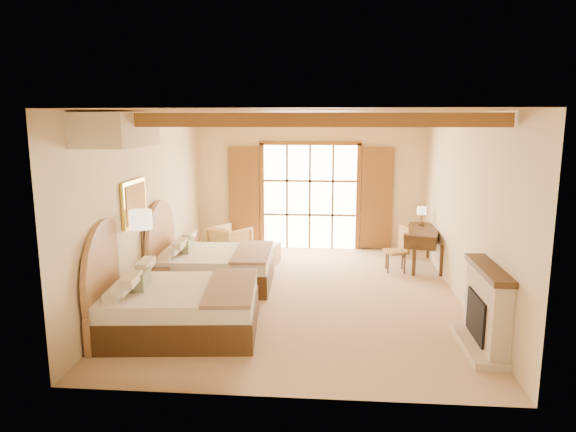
# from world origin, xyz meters

# --- Properties ---
(floor) EXTENTS (7.00, 7.00, 0.00)m
(floor) POSITION_xyz_m (0.00, 0.00, 0.00)
(floor) COLOR tan
(floor) RESTS_ON ground
(wall_back) EXTENTS (5.50, 0.00, 5.50)m
(wall_back) POSITION_xyz_m (0.00, 3.50, 1.60)
(wall_back) COLOR beige
(wall_back) RESTS_ON ground
(wall_left) EXTENTS (0.00, 7.00, 7.00)m
(wall_left) POSITION_xyz_m (-2.75, 0.00, 1.60)
(wall_left) COLOR beige
(wall_left) RESTS_ON ground
(wall_right) EXTENTS (0.00, 7.00, 7.00)m
(wall_right) POSITION_xyz_m (2.75, 0.00, 1.60)
(wall_right) COLOR beige
(wall_right) RESTS_ON ground
(ceiling) EXTENTS (7.00, 7.00, 0.00)m
(ceiling) POSITION_xyz_m (0.00, 0.00, 3.20)
(ceiling) COLOR #B67D37
(ceiling) RESTS_ON ground
(ceiling_beams) EXTENTS (5.39, 4.60, 0.18)m
(ceiling_beams) POSITION_xyz_m (0.00, 0.00, 3.08)
(ceiling_beams) COLOR brown
(ceiling_beams) RESTS_ON ceiling
(french_doors) EXTENTS (3.95, 0.08, 2.60)m
(french_doors) POSITION_xyz_m (0.00, 3.44, 1.25)
(french_doors) COLOR white
(french_doors) RESTS_ON ground
(fireplace) EXTENTS (0.46, 1.40, 1.16)m
(fireplace) POSITION_xyz_m (2.60, -2.00, 0.51)
(fireplace) COLOR #C8B19A
(fireplace) RESTS_ON ground
(painting) EXTENTS (0.06, 0.95, 0.75)m
(painting) POSITION_xyz_m (-2.70, -0.75, 1.75)
(painting) COLOR gold
(painting) RESTS_ON wall_left
(canopy_valance) EXTENTS (0.70, 1.40, 0.45)m
(canopy_valance) POSITION_xyz_m (-2.40, -2.00, 2.95)
(canopy_valance) COLOR #FAEEC8
(canopy_valance) RESTS_ON ceiling
(bed_near) EXTENTS (2.39, 1.89, 1.48)m
(bed_near) POSITION_xyz_m (-1.86, -1.79, 0.45)
(bed_near) COLOR #49321D
(bed_near) RESTS_ON floor
(bed_far) EXTENTS (2.19, 1.68, 1.41)m
(bed_far) POSITION_xyz_m (-1.83, 0.41, 0.43)
(bed_far) COLOR #49321D
(bed_far) RESTS_ON floor
(nightstand) EXTENTS (0.62, 0.62, 0.59)m
(nightstand) POSITION_xyz_m (-2.42, -0.76, 0.30)
(nightstand) COLOR #49321D
(nightstand) RESTS_ON floor
(floor_lamp) EXTENTS (0.36, 0.36, 1.68)m
(floor_lamp) POSITION_xyz_m (-2.50, -1.05, 1.43)
(floor_lamp) COLOR #3D2B17
(floor_lamp) RESTS_ON floor
(armchair) EXTENTS (1.09, 1.09, 0.72)m
(armchair) POSITION_xyz_m (-1.77, 2.43, 0.36)
(armchair) COLOR tan
(armchair) RESTS_ON floor
(ottoman) EXTENTS (0.70, 0.70, 0.43)m
(ottoman) POSITION_xyz_m (-0.93, 1.97, 0.22)
(ottoman) COLOR #A5724D
(ottoman) RESTS_ON floor
(desk) EXTENTS (0.99, 1.62, 0.82)m
(desk) POSITION_xyz_m (2.45, 2.03, 0.44)
(desk) COLOR #49321D
(desk) RESTS_ON floor
(desk_chair) EXTENTS (0.54, 0.53, 0.95)m
(desk_chair) POSITION_xyz_m (1.87, 1.61, 0.29)
(desk_chair) COLOR #AF8E49
(desk_chair) RESTS_ON floor
(desk_lamp) EXTENTS (0.20, 0.20, 0.40)m
(desk_lamp) POSITION_xyz_m (2.49, 2.44, 1.12)
(desk_lamp) COLOR #3D2B17
(desk_lamp) RESTS_ON desk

